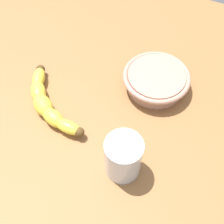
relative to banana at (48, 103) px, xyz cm
name	(u,v)px	position (x,y,z in cm)	size (l,w,h in cm)	color
wooden_tabletop	(72,141)	(8.49, -4.69, -3.46)	(120.00, 120.00, 3.00)	#906036
banana	(48,103)	(0.00, 0.00, 0.00)	(19.53, 14.59, 3.92)	yellow
smoothie_glass	(123,158)	(21.22, -6.44, 2.70)	(7.21, 7.21, 9.81)	silver
ceramic_bowl	(156,80)	(20.13, 16.04, 0.67)	(15.87, 15.87, 4.39)	tan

